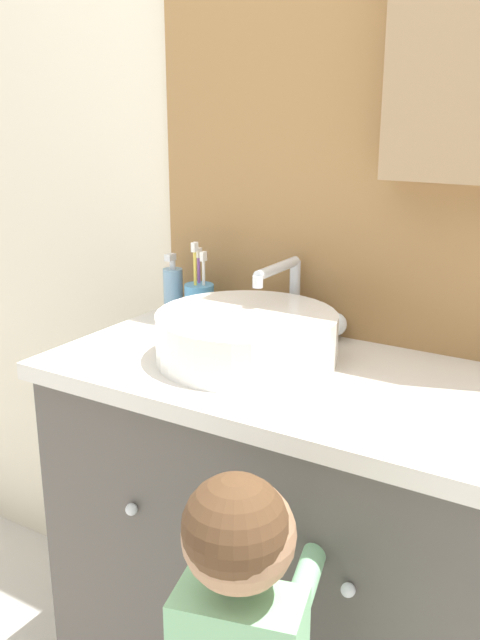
% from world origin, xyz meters
% --- Properties ---
extents(wall_back, '(3.20, 0.18, 2.50)m').
position_xyz_m(wall_back, '(0.02, 0.62, 1.28)').
color(wall_back, beige).
rests_on(wall_back, ground_plane).
extents(vanity_counter, '(1.00, 0.52, 0.90)m').
position_xyz_m(vanity_counter, '(0.00, 0.34, 0.45)').
color(vanity_counter, '#4C4742').
rests_on(vanity_counter, ground_plane).
extents(sink_basin, '(0.37, 0.42, 0.18)m').
position_xyz_m(sink_basin, '(-0.12, 0.35, 0.95)').
color(sink_basin, white).
rests_on(sink_basin, vanity_counter).
extents(toothbrush_holder, '(0.07, 0.07, 0.19)m').
position_xyz_m(toothbrush_holder, '(-0.34, 0.50, 0.95)').
color(toothbrush_holder, '#4C93C6').
rests_on(toothbrush_holder, vanity_counter).
extents(soap_dispenser, '(0.05, 0.05, 0.16)m').
position_xyz_m(soap_dispenser, '(-0.43, 0.51, 0.96)').
color(soap_dispenser, '#6B93B2').
rests_on(soap_dispenser, vanity_counter).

